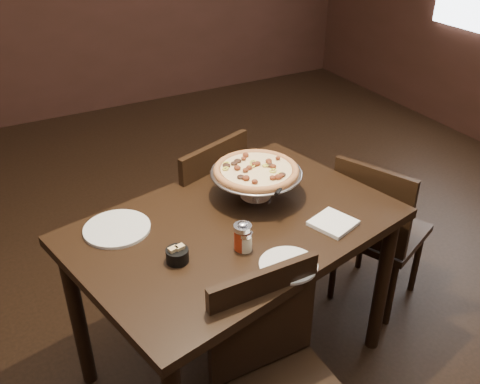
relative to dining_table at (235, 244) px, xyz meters
name	(u,v)px	position (x,y,z in m)	size (l,w,h in m)	color
room	(262,78)	(0.11, 0.00, 0.70)	(6.04, 7.04, 2.84)	black
dining_table	(235,244)	(0.00, 0.00, 0.00)	(1.45, 1.12, 0.81)	black
pizza_stand	(256,171)	(0.17, 0.13, 0.24)	(0.40, 0.40, 0.16)	silver
parmesan_shaker	(245,241)	(-0.05, -0.18, 0.15)	(0.05, 0.05, 0.09)	beige
pepper_flake_shaker	(243,236)	(-0.06, -0.17, 0.16)	(0.07, 0.07, 0.12)	#9A150E
packet_caddy	(177,255)	(-0.30, -0.12, 0.14)	(0.08, 0.08, 0.07)	black
napkin_stack	(333,223)	(0.34, -0.20, 0.12)	(0.16, 0.16, 0.02)	white
plate_left	(117,229)	(-0.44, 0.18, 0.11)	(0.27, 0.27, 0.01)	silver
plate_near	(288,265)	(0.04, -0.34, 0.11)	(0.21, 0.21, 0.01)	silver
serving_spatula	(281,188)	(0.19, -0.04, 0.24)	(0.15, 0.15, 0.02)	silver
chair_far	(199,211)	(0.09, 0.57, -0.19)	(0.57, 0.57, 0.94)	black
chair_near	(279,380)	(-0.11, -0.54, -0.21)	(0.42, 0.42, 0.90)	black
chair_side	(376,228)	(0.84, 0.04, -0.23)	(0.54, 0.54, 0.88)	black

